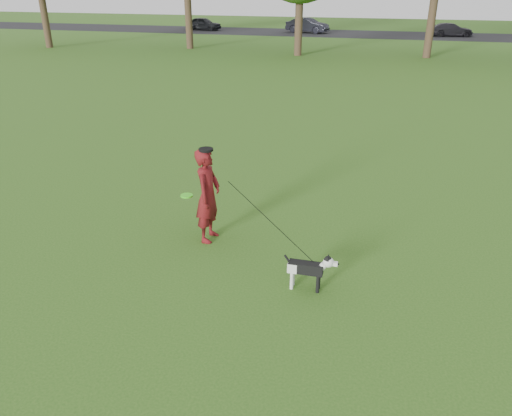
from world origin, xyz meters
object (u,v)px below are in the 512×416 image
(car_left, at_px, (203,24))
(car_mid, at_px, (307,25))
(man, at_px, (208,196))
(car_right, at_px, (451,30))
(dog, at_px, (310,267))

(car_left, height_order, car_mid, car_mid)
(car_mid, bearing_deg, man, -158.27)
(car_mid, relative_size, car_right, 1.05)
(dog, bearing_deg, man, 149.96)
(car_right, bearing_deg, dog, 158.67)
(car_left, bearing_deg, man, -151.26)
(man, distance_m, car_mid, 39.77)
(man, relative_size, car_left, 0.53)
(car_mid, bearing_deg, dog, -155.54)
(man, bearing_deg, car_mid, 8.54)
(dog, bearing_deg, car_mid, 99.25)
(dog, bearing_deg, car_right, 82.10)
(car_left, height_order, car_right, car_left)
(dog, relative_size, car_left, 0.26)
(man, bearing_deg, car_right, -9.11)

